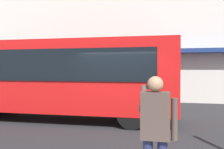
% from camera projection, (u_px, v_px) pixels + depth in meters
% --- Properties ---
extents(ground_plane, '(60.00, 60.00, 0.00)m').
position_uv_depth(ground_plane, '(119.00, 126.00, 8.11)').
color(ground_plane, '#232326').
extents(building_facade_far, '(28.00, 1.55, 12.00)m').
position_uv_depth(building_facade_far, '(138.00, 4.00, 14.64)').
color(building_facade_far, beige).
rests_on(building_facade_far, ground_plane).
extents(red_bus, '(9.05, 2.54, 3.08)m').
position_uv_depth(red_bus, '(59.00, 76.00, 9.34)').
color(red_bus, red).
rests_on(red_bus, ground_plane).
extents(pedestrian_photographer, '(0.53, 0.52, 1.70)m').
position_uv_depth(pedestrian_photographer, '(155.00, 127.00, 3.31)').
color(pedestrian_photographer, '#1E2347').
rests_on(pedestrian_photographer, sidewalk_curb).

